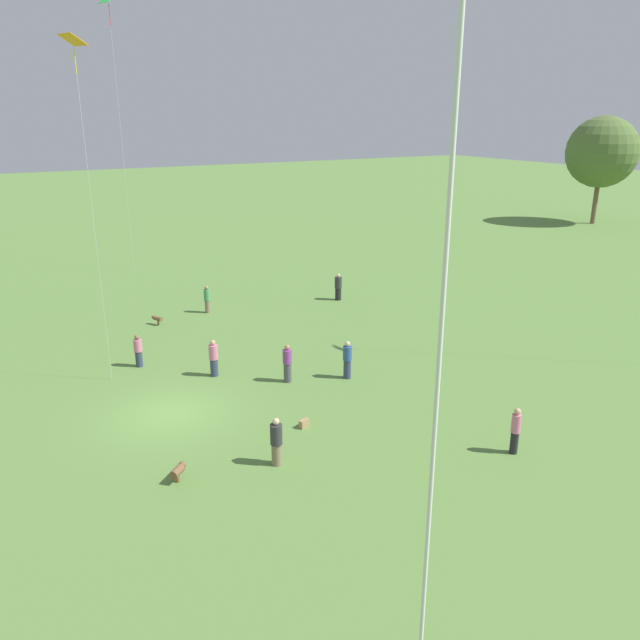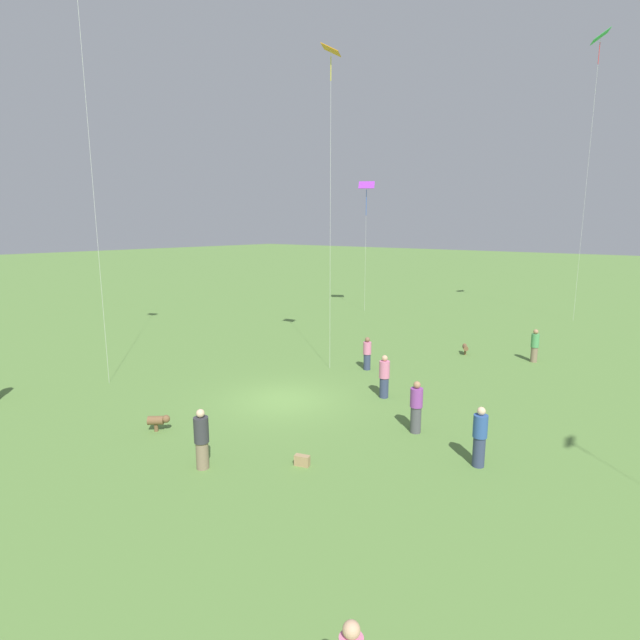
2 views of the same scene
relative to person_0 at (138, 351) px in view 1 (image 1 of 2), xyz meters
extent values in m
plane|color=#5B843D|center=(5.65, -0.20, -0.79)|extent=(240.00, 240.00, 0.00)
cylinder|color=brown|center=(-16.35, 53.99, 1.63)|extent=(0.50, 0.50, 4.83)
sphere|color=#516B33|center=(-16.35, 53.99, 6.85)|extent=(7.50, 7.50, 7.50)
cylinder|color=#333D5B|center=(0.00, 0.00, -0.40)|extent=(0.47, 0.47, 0.77)
cylinder|color=pink|center=(0.00, 0.00, 0.28)|extent=(0.55, 0.55, 0.59)
sphere|color=brown|center=(0.00, 0.00, 0.69)|extent=(0.24, 0.24, 0.24)
cylinder|color=#847056|center=(-6.50, 5.81, -0.40)|extent=(0.42, 0.42, 0.77)
cylinder|color=#4C9956|center=(-6.50, 5.81, 0.32)|extent=(0.50, 0.50, 0.68)
sphere|color=#A87A56|center=(-6.50, 5.81, 0.78)|extent=(0.24, 0.24, 0.24)
cylinder|color=#333D5B|center=(2.87, 2.74, -0.38)|extent=(0.49, 0.49, 0.83)
cylinder|color=pink|center=(2.87, 2.74, 0.38)|extent=(0.58, 0.58, 0.69)
sphere|color=tan|center=(2.87, 2.74, 0.85)|extent=(0.24, 0.24, 0.24)
cylinder|color=#4C4C51|center=(5.14, 5.40, -0.34)|extent=(0.47, 0.47, 0.90)
cylinder|color=purple|center=(5.14, 5.40, 0.43)|extent=(0.56, 0.56, 0.64)
sphere|color=#A87A56|center=(5.14, 5.40, 0.87)|extent=(0.24, 0.24, 0.24)
cylinder|color=#847056|center=(11.24, 1.90, -0.39)|extent=(0.39, 0.39, 0.80)
cylinder|color=#333338|center=(11.24, 1.90, 0.38)|extent=(0.45, 0.45, 0.74)
sphere|color=beige|center=(11.24, 1.90, 0.86)|extent=(0.24, 0.24, 0.24)
cylinder|color=#232328|center=(14.75, 9.62, -0.37)|extent=(0.35, 0.35, 0.84)
cylinder|color=pink|center=(14.75, 9.62, 0.39)|extent=(0.42, 0.42, 0.69)
sphere|color=tan|center=(14.75, 9.62, 0.86)|extent=(0.24, 0.24, 0.24)
cylinder|color=#333D5B|center=(6.13, 7.97, -0.34)|extent=(0.44, 0.44, 0.89)
cylinder|color=#2D5193|center=(6.13, 7.97, 0.43)|extent=(0.52, 0.52, 0.66)
sphere|color=beige|center=(6.13, 7.97, 0.88)|extent=(0.24, 0.24, 0.24)
cylinder|color=#232328|center=(-4.89, 14.17, -0.40)|extent=(0.44, 0.44, 0.79)
cylinder|color=#333338|center=(-4.89, 14.17, 0.36)|extent=(0.52, 0.52, 0.72)
sphere|color=beige|center=(-4.89, 14.17, 0.85)|extent=(0.24, 0.24, 0.24)
cylinder|color=red|center=(-19.98, 4.66, 17.25)|extent=(0.04, 0.04, 1.35)
cylinder|color=silver|center=(-19.98, 4.66, 8.74)|extent=(0.01, 0.01, 19.07)
cylinder|color=silver|center=(27.41, -5.25, 9.73)|extent=(0.01, 0.01, 21.04)
cube|color=orange|center=(0.97, -1.52, 13.51)|extent=(1.10, 1.06, 0.39)
cylinder|color=yellow|center=(0.97, -1.52, 12.76)|extent=(0.04, 0.04, 1.00)
cylinder|color=silver|center=(0.97, -1.52, 6.36)|extent=(0.01, 0.01, 14.30)
cylinder|color=brown|center=(-5.67, 2.52, -0.41)|extent=(0.59, 0.49, 0.25)
sphere|color=brown|center=(-5.96, 2.35, -0.37)|extent=(0.23, 0.23, 0.23)
cylinder|color=brown|center=(-5.67, 2.52, -0.66)|extent=(0.11, 0.11, 0.26)
cylinder|color=brown|center=(10.59, -1.44, -0.41)|extent=(0.56, 0.58, 0.30)
sphere|color=brown|center=(10.36, -1.18, -0.36)|extent=(0.27, 0.27, 0.27)
cylinder|color=brown|center=(10.59, -1.44, -0.67)|extent=(0.13, 0.13, 0.24)
cube|color=#A58459|center=(9.33, 4.01, -0.63)|extent=(0.33, 0.48, 0.31)
camera|label=1|loc=(28.48, -6.19, 10.83)|focal=35.00mm
camera|label=2|loc=(19.39, 12.86, 6.06)|focal=28.00mm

